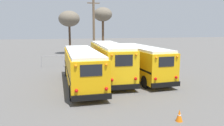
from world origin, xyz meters
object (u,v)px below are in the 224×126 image
Objects in this scene: school_bus_0 at (82,66)px; bare_tree_1 at (69,19)px; school_bus_1 at (110,60)px; school_bus_2 at (141,61)px; traffic_cone at (179,116)px; bare_tree_0 at (103,15)px; utility_pole at (94,28)px.

bare_tree_1 is at bearing 89.81° from school_bus_0.
bare_tree_1 reaches higher than school_bus_1.
traffic_cone is (-1.59, -9.80, -1.36)m from school_bus_2.
bare_tree_1 is at bearing 97.43° from traffic_cone.
utility_pole is at bearing -117.40° from bare_tree_0.
bare_tree_0 is at bearing 73.45° from school_bus_0.
school_bus_1 reaches higher than school_bus_2.
school_bus_1 is (2.86, 2.15, 0.15)m from school_bus_0.
bare_tree_0 is 1.04× the size of bare_tree_1.
bare_tree_0 is 7.05m from bare_tree_1.
bare_tree_0 is at bearing 87.37° from traffic_cone.
bare_tree_1 is at bearing 138.65° from bare_tree_0.
utility_pole reaches higher than traffic_cone.
school_bus_0 is 14.49m from utility_pole.
school_bus_0 is at bearing -106.55° from bare_tree_0.
bare_tree_0 is 27.33m from traffic_cone.
school_bus_1 reaches higher than school_bus_0.
utility_pole is 22.76m from traffic_cone.
school_bus_0 is 1.28× the size of bare_tree_0.
utility_pole reaches higher than school_bus_2.
utility_pole reaches higher than bare_tree_0.
bare_tree_1 is (-3.09, 8.88, 1.52)m from utility_pole.
utility_pole reaches higher than school_bus_1.
traffic_cone is at bearing -83.19° from school_bus_1.
utility_pole reaches higher than bare_tree_1.
school_bus_1 is at bearing -98.93° from bare_tree_0.
utility_pole reaches higher than school_bus_0.
bare_tree_0 is at bearing 81.07° from school_bus_1.
bare_tree_0 is (-0.37, 16.71, 5.18)m from school_bus_2.
bare_tree_0 reaches higher than traffic_cone.
bare_tree_1 is (-5.28, 4.65, -0.49)m from bare_tree_0.
bare_tree_0 reaches higher than bare_tree_1.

